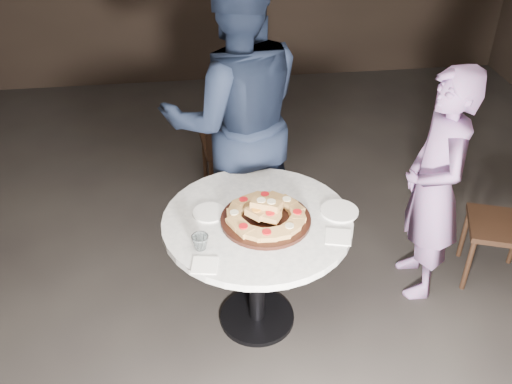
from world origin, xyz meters
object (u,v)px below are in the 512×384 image
at_px(serving_board, 266,220).
at_px(table, 257,239).
at_px(diner_teal, 434,188).
at_px(water_glass, 200,242).
at_px(focaccia_pile, 266,213).
at_px(diner_navy, 236,119).
at_px(chair_far, 231,141).

bearing_deg(serving_board, table, 145.84).
bearing_deg(table, diner_teal, 10.33).
bearing_deg(water_glass, focaccia_pile, 26.96).
distance_m(serving_board, water_glass, 0.37).
bearing_deg(serving_board, diner_teal, 12.25).
relative_size(diner_navy, diner_teal, 1.30).
distance_m(focaccia_pile, diner_teal, 0.99).
relative_size(water_glass, chair_far, 0.10).
relative_size(serving_board, diner_navy, 0.25).
relative_size(serving_board, water_glass, 5.55).
distance_m(table, diner_navy, 0.79).
height_order(serving_board, water_glass, water_glass).
xyz_separation_m(table, water_glass, (-0.29, -0.20, 0.17)).
relative_size(focaccia_pile, chair_far, 0.50).
height_order(table, focaccia_pile, focaccia_pile).
bearing_deg(focaccia_pile, diner_navy, 95.65).
relative_size(chair_far, diner_navy, 0.44).
bearing_deg(serving_board, water_glass, -153.13).
xyz_separation_m(chair_far, diner_navy, (-0.01, -0.53, 0.45)).
bearing_deg(table, chair_far, 91.20).
height_order(diner_navy, diner_teal, diner_navy).
bearing_deg(table, focaccia_pile, -33.24).
xyz_separation_m(table, focaccia_pile, (0.04, -0.03, 0.18)).
bearing_deg(table, diner_navy, 92.74).
relative_size(serving_board, chair_far, 0.56).
bearing_deg(diner_navy, table, 88.17).
distance_m(water_glass, diner_navy, 0.97).
relative_size(table, diner_teal, 0.78).
distance_m(serving_board, diner_teal, 0.99).
distance_m(serving_board, focaccia_pile, 0.04).
bearing_deg(diner_navy, serving_board, 91.06).
relative_size(water_glass, diner_navy, 0.04).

